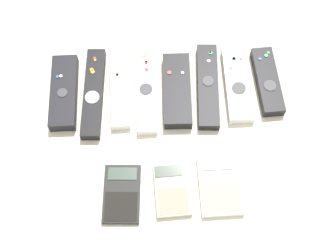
% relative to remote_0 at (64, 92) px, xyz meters
% --- Properties ---
extents(ground_plane, '(3.00, 3.00, 0.00)m').
position_rel_remote_0_xyz_m(ground_plane, '(0.22, -0.14, -0.01)').
color(ground_plane, beige).
extents(remote_0, '(0.06, 0.18, 0.03)m').
position_rel_remote_0_xyz_m(remote_0, '(0.00, 0.00, 0.00)').
color(remote_0, black).
rests_on(remote_0, ground_plane).
extents(remote_1, '(0.05, 0.22, 0.03)m').
position_rel_remote_0_xyz_m(remote_1, '(0.07, -0.00, -0.00)').
color(remote_1, black).
rests_on(remote_1, ground_plane).
extents(remote_2, '(0.04, 0.18, 0.02)m').
position_rel_remote_0_xyz_m(remote_2, '(0.12, -0.01, -0.00)').
color(remote_2, white).
rests_on(remote_2, ground_plane).
extents(remote_3, '(0.05, 0.21, 0.02)m').
position_rel_remote_0_xyz_m(remote_3, '(0.18, -0.00, -0.00)').
color(remote_3, white).
rests_on(remote_3, ground_plane).
extents(remote_4, '(0.07, 0.18, 0.03)m').
position_rel_remote_0_xyz_m(remote_4, '(0.25, -0.01, -0.00)').
color(remote_4, black).
rests_on(remote_4, ground_plane).
extents(remote_5, '(0.06, 0.21, 0.02)m').
position_rel_remote_0_xyz_m(remote_5, '(0.32, -0.00, -0.00)').
color(remote_5, black).
rests_on(remote_5, ground_plane).
extents(remote_6, '(0.06, 0.19, 0.02)m').
position_rel_remote_0_xyz_m(remote_6, '(0.39, -0.00, -0.00)').
color(remote_6, white).
rests_on(remote_6, ground_plane).
extents(remote_7, '(0.05, 0.17, 0.03)m').
position_rel_remote_0_xyz_m(remote_7, '(0.45, 0.00, -0.00)').
color(remote_7, black).
rests_on(remote_7, ground_plane).
extents(calculator_0, '(0.08, 0.13, 0.01)m').
position_rel_remote_0_xyz_m(calculator_0, '(0.12, -0.24, -0.01)').
color(calculator_0, black).
rests_on(calculator_0, ground_plane).
extents(calculator_1, '(0.07, 0.11, 0.01)m').
position_rel_remote_0_xyz_m(calculator_1, '(0.22, -0.24, -0.01)').
color(calculator_1, beige).
rests_on(calculator_1, ground_plane).
extents(calculator_2, '(0.08, 0.13, 0.01)m').
position_rel_remote_0_xyz_m(calculator_2, '(0.32, -0.23, -0.01)').
color(calculator_2, silver).
rests_on(calculator_2, ground_plane).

